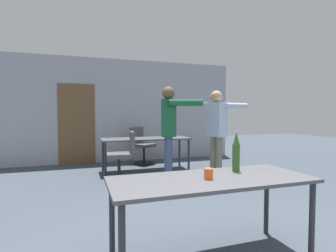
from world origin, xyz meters
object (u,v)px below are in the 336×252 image
at_px(beer_bottle, 236,152).
at_px(drink_cup, 209,174).
at_px(office_chair_far_left, 142,146).
at_px(person_right_polo, 169,125).
at_px(office_chair_far_right, 123,157).
at_px(person_near_casual, 217,125).

distance_m(beer_bottle, drink_cup, 0.45).
bearing_deg(beer_bottle, drink_cup, -154.70).
xyz_separation_m(office_chair_far_left, drink_cup, (-0.47, -4.61, 0.34)).
bearing_deg(drink_cup, beer_bottle, 25.30).
relative_size(office_chair_far_left, beer_bottle, 2.43).
bearing_deg(person_right_polo, drink_cup, 4.57).
distance_m(office_chair_far_left, office_chair_far_right, 1.63).
bearing_deg(office_chair_far_left, person_right_polo, 59.49).
height_order(person_right_polo, beer_bottle, person_right_polo).
relative_size(office_chair_far_right, beer_bottle, 2.42).
bearing_deg(office_chair_far_left, beer_bottle, 55.69).
relative_size(person_right_polo, office_chair_far_right, 1.91).
height_order(person_near_casual, beer_bottle, person_near_casual).
distance_m(office_chair_far_right, drink_cup, 3.18).
distance_m(office_chair_far_left, drink_cup, 4.65).
relative_size(office_chair_far_left, office_chair_far_right, 1.00).
bearing_deg(person_near_casual, office_chair_far_left, -167.33).
relative_size(person_right_polo, office_chair_far_left, 1.91).
relative_size(person_near_casual, office_chair_far_left, 1.85).
bearing_deg(office_chair_far_left, person_near_casual, 84.14).
relative_size(person_near_casual, office_chair_far_right, 1.85).
height_order(person_near_casual, office_chair_far_left, person_near_casual).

